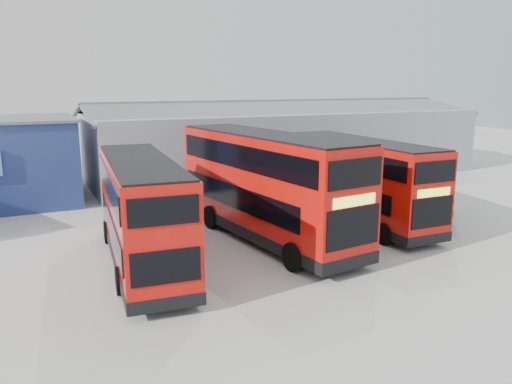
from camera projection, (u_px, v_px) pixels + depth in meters
name	position (u px, v px, depth m)	size (l,w,h in m)	color
ground_plane	(339.00, 266.00, 19.85)	(120.00, 120.00, 0.00)	#A9AAA4
maintenance_shed	(280.00, 141.00, 40.31)	(30.50, 12.00, 5.89)	#91969E
double_decker_left	(142.00, 214.00, 19.46)	(3.34, 10.33, 4.30)	red
double_decker_centre	(266.00, 187.00, 22.81)	(4.14, 11.92, 4.94)	red
double_decker_right	(361.00, 182.00, 25.64)	(2.78, 10.32, 4.34)	red
single_decker_blue	(384.00, 181.00, 30.12)	(3.81, 10.29, 2.73)	#0D0E3A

